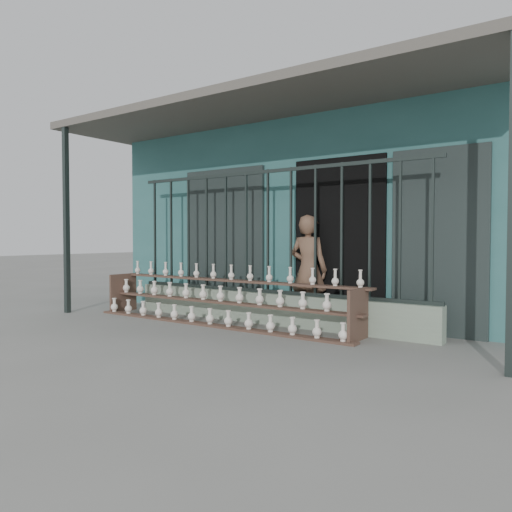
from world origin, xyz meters
The scene contains 6 objects.
ground centered at (0.00, 0.00, 0.00)m, with size 60.00×60.00×0.00m, color slate.
workshop_building centered at (0.00, 4.23, 1.62)m, with size 7.40×6.60×3.21m.
parapet_wall centered at (0.00, 1.30, 0.23)m, with size 5.00×0.20×0.45m, color gray.
security_fence centered at (0.00, 1.30, 1.35)m, with size 5.00×0.04×1.80m.
shelf_rack centered at (-0.56, 0.88, 0.36)m, with size 4.50×0.68×0.85m.
elderly_woman centered at (0.50, 1.62, 0.79)m, with size 0.58×0.38×1.59m, color brown.
Camera 1 is at (4.05, -4.74, 1.26)m, focal length 35.00 mm.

